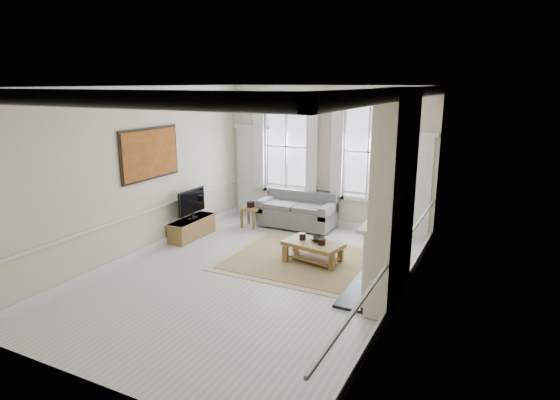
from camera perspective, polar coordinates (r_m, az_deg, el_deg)
The scene contains 23 objects.
floor at distance 8.73m, azimuth -3.15°, elevation -9.19°, with size 7.20×7.20×0.00m, color #B7B5AD.
ceiling at distance 8.02m, azimuth -3.49°, elevation 13.73°, with size 7.20×7.20×0.00m, color white.
back_wall at distance 11.42m, azimuth 5.71°, elevation 5.24°, with size 5.20×5.20×0.00m, color beige.
left_wall at distance 9.74m, azimuth -16.74°, elevation 3.16°, with size 7.20×7.20×0.00m, color beige.
right_wall at distance 7.30m, azimuth 14.70°, elevation -0.23°, with size 7.20×7.20×0.00m, color beige.
window_left at distance 11.75m, azimuth 0.83°, elevation 6.55°, with size 1.26×0.20×2.20m, color #B2BCC6, non-canonical shape.
window_right at distance 11.02m, azimuth 10.77°, elevation 5.79°, with size 1.26×0.20×2.20m, color #B2BCC6, non-canonical shape.
door_left at distance 12.34m, azimuth -3.36°, elevation 3.37°, with size 0.90×0.08×2.30m, color silver.
door_right at distance 10.94m, azimuth 15.64°, elevation 1.45°, with size 0.90×0.08×2.30m, color silver.
painting at distance 9.87m, azimuth -15.53°, elevation 5.45°, with size 0.05×1.66×1.06m, color #A2611B.
chimney_breast at distance 7.53m, azimuth 13.72°, elevation 0.25°, with size 0.35×1.70×3.38m, color beige.
hearth at distance 8.18m, azimuth 10.08°, elevation -10.89°, with size 0.55×1.50×0.05m, color black.
fireplace at distance 7.86m, azimuth 11.70°, elevation -6.43°, with size 0.21×1.45×1.33m.
mirror at distance 7.50m, azimuth 12.28°, elevation 3.02°, with size 0.06×1.26×1.06m, color gold.
sofa at distance 11.46m, azimuth 2.20°, elevation -1.54°, with size 1.82×0.89×0.85m.
side_table at distance 11.44m, azimuth -3.57°, elevation -1.38°, with size 0.52×0.52×0.50m.
rug at distance 9.34m, azimuth 4.02°, elevation -7.53°, with size 3.50×2.60×0.02m, color olive.
coffee_table at distance 9.22m, azimuth 4.05°, elevation -5.62°, with size 1.23×0.85×0.42m.
ceramic_pot_a at distance 9.31m, azimuth 2.76°, elevation -4.46°, with size 0.13×0.13×0.13m, color black.
ceramic_pot_b at distance 9.06m, azimuth 5.12°, elevation -5.10°, with size 0.15×0.15×0.11m, color black.
bowl at distance 9.25m, azimuth 4.59°, elevation -4.82°, with size 0.26×0.26×0.06m, color black.
tv_stand at distance 10.86m, azimuth -10.65°, elevation -3.39°, with size 0.41×1.26×0.45m, color brown.
tv at distance 10.68m, azimuth -10.71°, elevation -0.24°, with size 0.08×0.90×0.68m.
Camera 1 is at (3.99, -6.95, 3.46)m, focal length 30.00 mm.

